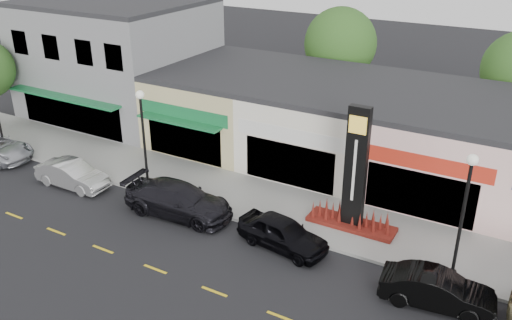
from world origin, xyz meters
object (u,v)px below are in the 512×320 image
object	(u,v)px
lamp_east_near	(464,205)
pylon_sign	(354,186)
car_black_sedan	(283,233)
car_dark_sedan	(178,200)
car_black_conv	(437,290)
lamp_west_near	(143,130)
car_white_van	(72,175)

from	to	relation	value
lamp_east_near	pylon_sign	world-z (taller)	pylon_sign
pylon_sign	car_black_sedan	distance (m)	4.00
car_dark_sedan	car_black_sedan	bearing A→B (deg)	-93.97
car_black_conv	car_black_sedan	bearing A→B (deg)	77.55
lamp_west_near	car_black_conv	bearing A→B (deg)	-6.99
lamp_west_near	car_black_conv	size ratio (longest dim) A/B	1.28
lamp_east_near	car_dark_sedan	xyz separation A→B (m)	(-12.95, -1.27, -2.66)
pylon_sign	car_white_van	distance (m)	15.32
pylon_sign	car_dark_sedan	bearing A→B (deg)	-159.52
pylon_sign	car_white_van	size ratio (longest dim) A/B	1.38
car_white_van	pylon_sign	bearing A→B (deg)	-78.51
car_black_sedan	lamp_west_near	bearing A→B (deg)	90.24
pylon_sign	car_black_sedan	world-z (taller)	pylon_sign
car_white_van	car_black_conv	world-z (taller)	car_white_van
car_black_sedan	car_dark_sedan	bearing A→B (deg)	98.23
car_black_sedan	car_black_conv	distance (m)	6.95
car_white_van	car_black_sedan	world-z (taller)	car_black_sedan
lamp_east_near	car_black_conv	bearing A→B (deg)	-95.77
pylon_sign	car_black_conv	distance (m)	6.23
car_white_van	car_black_conv	xyz separation A→B (m)	(19.66, -0.22, -0.01)
lamp_west_near	pylon_sign	bearing A→B (deg)	8.77
pylon_sign	car_black_sedan	xyz separation A→B (m)	(-2.12, -3.02, -1.54)
car_black_sedan	car_white_van	bearing A→B (deg)	100.47
lamp_east_near	pylon_sign	bearing A→B (deg)	161.25
car_dark_sedan	lamp_west_near	bearing A→B (deg)	63.86
lamp_west_near	lamp_east_near	distance (m)	16.00
lamp_east_near	car_black_sedan	distance (m)	7.74
pylon_sign	car_black_sedan	bearing A→B (deg)	-125.08
car_dark_sedan	car_black_conv	distance (m)	12.77
pylon_sign	car_black_conv	xyz separation A→B (m)	(4.80, -3.64, -1.57)
car_black_conv	car_dark_sedan	bearing A→B (deg)	79.67
lamp_west_near	car_black_sedan	distance (m)	9.39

